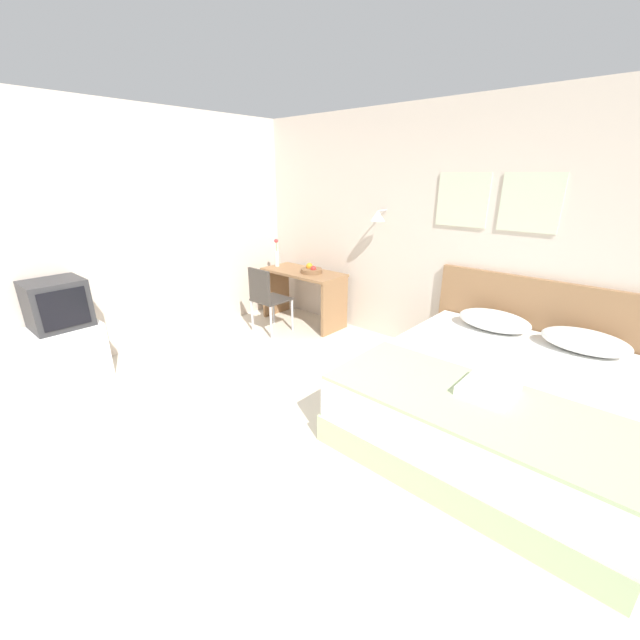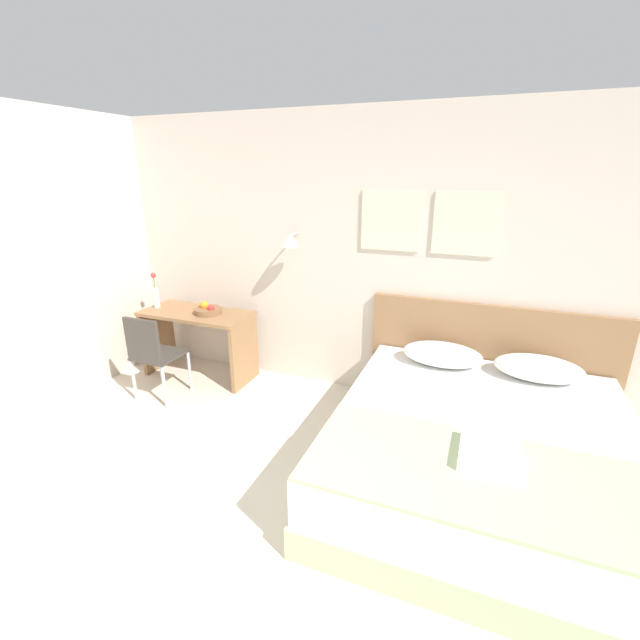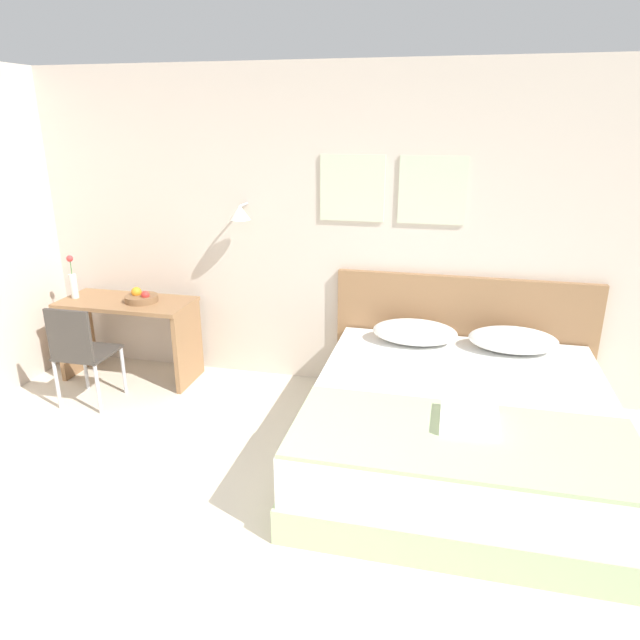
{
  "view_description": "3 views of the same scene",
  "coord_description": "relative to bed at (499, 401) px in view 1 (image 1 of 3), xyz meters",
  "views": [
    {
      "loc": [
        2.02,
        -1.05,
        1.94
      ],
      "look_at": [
        -0.28,
        1.52,
        0.66
      ],
      "focal_mm": 22.0,
      "sensor_mm": 36.0,
      "label": 1
    },
    {
      "loc": [
        1.19,
        -0.83,
        2.11
      ],
      "look_at": [
        -0.04,
        2.27,
        0.95
      ],
      "focal_mm": 24.0,
      "sensor_mm": 36.0,
      "label": 2
    },
    {
      "loc": [
        1.16,
        -1.6,
        2.22
      ],
      "look_at": [
        0.29,
        2.09,
        0.88
      ],
      "focal_mm": 32.0,
      "sensor_mm": 36.0,
      "label": 3
    }
  ],
  "objects": [
    {
      "name": "headboard",
      "position": [
        0.0,
        1.08,
        0.25
      ],
      "size": [
        2.09,
        0.06,
        1.03
      ],
      "color": "#8E6642",
      "rests_on": "ground_plane"
    },
    {
      "name": "flower_vase",
      "position": [
        -3.35,
        0.73,
        0.61
      ],
      "size": [
        0.06,
        0.06,
        0.38
      ],
      "color": "silver",
      "rests_on": "desk"
    },
    {
      "name": "pillow_left",
      "position": [
        -0.37,
        0.8,
        0.36
      ],
      "size": [
        0.66,
        0.4,
        0.18
      ],
      "color": "white",
      "rests_on": "bed"
    },
    {
      "name": "wall_back",
      "position": [
        -1.29,
        1.13,
        1.06
      ],
      "size": [
        5.68,
        0.31,
        2.65
      ],
      "color": "beige",
      "rests_on": "ground_plane"
    },
    {
      "name": "wall_left",
      "position": [
        -3.77,
        -1.88,
        1.06
      ],
      "size": [
        0.06,
        5.98,
        2.65
      ],
      "color": "beige",
      "rests_on": "ground_plane"
    },
    {
      "name": "television",
      "position": [
        -3.48,
        -1.96,
        0.53
      ],
      "size": [
        0.46,
        0.49,
        0.45
      ],
      "color": "#2D2D30",
      "rests_on": "tv_stand"
    },
    {
      "name": "ground_plane",
      "position": [
        -1.3,
        -1.87,
        -0.27
      ],
      "size": [
        24.0,
        24.0,
        0.0
      ],
      "primitive_type": "plane",
      "color": "beige"
    },
    {
      "name": "desk",
      "position": [
        -2.87,
        0.76,
        0.24
      ],
      "size": [
        1.15,
        0.53,
        0.72
      ],
      "color": "#8E6642",
      "rests_on": "ground_plane"
    },
    {
      "name": "desk_chair",
      "position": [
        -2.95,
        0.16,
        0.23
      ],
      "size": [
        0.41,
        0.41,
        0.86
      ],
      "color": "#3D3833",
      "rests_on": "ground_plane"
    },
    {
      "name": "folded_towel_near_foot",
      "position": [
        0.04,
        -0.46,
        0.33
      ],
      "size": [
        0.33,
        0.36,
        0.06
      ],
      "color": "white",
      "rests_on": "throw_blanket"
    },
    {
      "name": "pillow_right",
      "position": [
        0.37,
        0.8,
        0.36
      ],
      "size": [
        0.66,
        0.4,
        0.18
      ],
      "color": "white",
      "rests_on": "bed"
    },
    {
      "name": "throw_blanket",
      "position": [
        0.0,
        -0.61,
        0.29
      ],
      "size": [
        1.91,
        0.84,
        0.02
      ],
      "color": "#B2C693",
      "rests_on": "bed"
    },
    {
      "name": "fruit_bowl",
      "position": [
        -2.73,
        0.76,
        0.49
      ],
      "size": [
        0.28,
        0.28,
        0.12
      ],
      "color": "brown",
      "rests_on": "desk"
    },
    {
      "name": "tv_stand",
      "position": [
        -3.48,
        -1.96,
        0.02
      ],
      "size": [
        0.47,
        0.61,
        0.57
      ],
      "color": "white",
      "rests_on": "ground_plane"
    },
    {
      "name": "bed",
      "position": [
        0.0,
        0.0,
        0.0
      ],
      "size": [
        1.97,
        2.09,
        0.54
      ],
      "color": "#B2C693",
      "rests_on": "ground_plane"
    }
  ]
}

